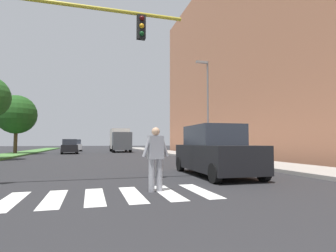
# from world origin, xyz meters

# --- Properties ---
(ground_plane) EXTENTS (140.00, 140.00, 0.00)m
(ground_plane) POSITION_xyz_m (0.00, 30.00, 0.00)
(ground_plane) COLOR #262628
(crosswalk) EXTENTS (4.95, 2.20, 0.01)m
(crosswalk) POSITION_xyz_m (0.00, 7.13, 0.00)
(crosswalk) COLOR silver
(crosswalk) RESTS_ON ground_plane
(median_strip) EXTENTS (2.59, 64.00, 0.15)m
(median_strip) POSITION_xyz_m (-7.87, 28.00, 0.07)
(median_strip) COLOR #477A38
(median_strip) RESTS_ON ground_plane
(tree_distant) EXTENTS (4.11, 4.11, 6.15)m
(tree_distant) POSITION_xyz_m (-8.18, 32.10, 4.23)
(tree_distant) COLOR #4C3823
(tree_distant) RESTS_ON median_strip
(apartment_block_right) EXTENTS (14.72, 38.13, 19.40)m
(apartment_block_right) POSITION_xyz_m (18.88, 22.00, 9.70)
(apartment_block_right) COLOR tan
(apartment_block_right) RESTS_ON ground_plane
(sidewalk_right) EXTENTS (3.00, 64.00, 0.15)m
(sidewalk_right) POSITION_xyz_m (8.70, 28.00, 0.07)
(sidewalk_right) COLOR #9E9991
(sidewalk_right) RESTS_ON ground_plane
(street_lamp_right) EXTENTS (1.02, 0.24, 7.50)m
(street_lamp_right) POSITION_xyz_m (8.10, 19.47, 4.59)
(street_lamp_right) COLOR slate
(street_lamp_right) RESTS_ON sidewalk_right
(pedestrian_performer) EXTENTS (0.75, 0.29, 1.69)m
(pedestrian_performer) POSITION_xyz_m (1.09, 7.34, 0.93)
(pedestrian_performer) COLOR gray
(pedestrian_performer) RESTS_ON ground_plane
(suv_crossing) EXTENTS (2.09, 4.66, 1.97)m
(suv_crossing) POSITION_xyz_m (4.14, 10.05, 0.93)
(suv_crossing) COLOR black
(suv_crossing) RESTS_ON ground_plane
(sedan_midblock) EXTENTS (2.09, 4.65, 1.64)m
(sedan_midblock) POSITION_xyz_m (-2.86, 33.06, 0.76)
(sedan_midblock) COLOR black
(sedan_midblock) RESTS_ON ground_plane
(sedan_distant) EXTENTS (2.09, 4.21, 1.70)m
(sedan_distant) POSITION_xyz_m (-2.72, 41.99, 0.79)
(sedan_distant) COLOR #B7B7BC
(sedan_distant) RESTS_ON ground_plane
(truck_box_delivery) EXTENTS (2.40, 6.20, 3.10)m
(truck_box_delivery) POSITION_xyz_m (3.24, 36.59, 1.63)
(truck_box_delivery) COLOR #474C51
(truck_box_delivery) RESTS_ON ground_plane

